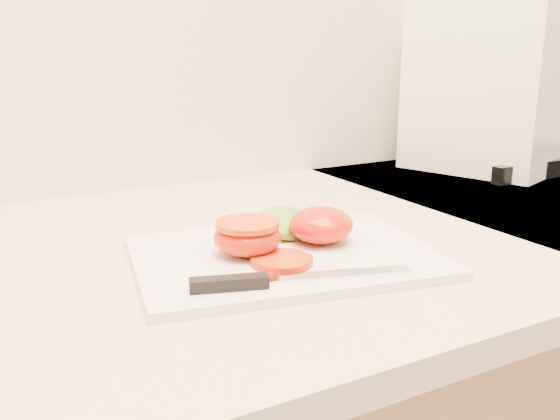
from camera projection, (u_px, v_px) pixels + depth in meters
cutting_board at (284, 257)px, 0.67m from camera, size 0.36×0.29×0.01m
tomato_half_dome at (321, 225)px, 0.70m from camera, size 0.07×0.07×0.04m
tomato_half_cut at (248, 236)px, 0.66m from camera, size 0.07×0.07×0.04m
tomato_slice_0 at (282, 261)px, 0.64m from camera, size 0.06×0.06×0.01m
lettuce_leaf_0 at (287, 223)px, 0.74m from camera, size 0.13×0.12×0.02m
knife at (273, 280)px, 0.58m from camera, size 0.22×0.07×0.01m
appliance at (489, 87)px, 1.13m from camera, size 0.27×0.30×0.30m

